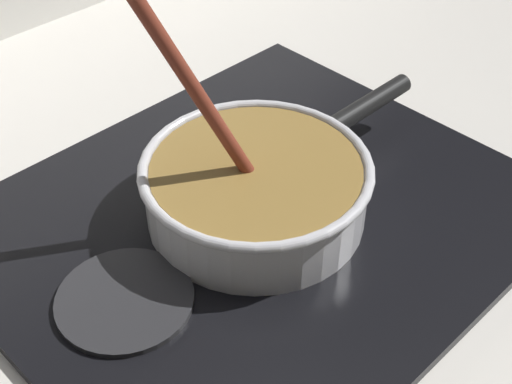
% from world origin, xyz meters
% --- Properties ---
extents(hob_plate, '(0.56, 0.48, 0.01)m').
position_xyz_m(hob_plate, '(0.12, 0.23, 0.01)').
color(hob_plate, black).
rests_on(hob_plate, ground).
extents(burner_ring, '(0.20, 0.20, 0.01)m').
position_xyz_m(burner_ring, '(0.12, 0.23, 0.02)').
color(burner_ring, '#592D0C').
rests_on(burner_ring, hob_plate).
extents(spare_burner, '(0.13, 0.13, 0.01)m').
position_xyz_m(spare_burner, '(-0.05, 0.23, 0.01)').
color(spare_burner, '#262628').
rests_on(spare_burner, hob_plate).
extents(cooking_pan, '(0.36, 0.24, 0.26)m').
position_xyz_m(cooking_pan, '(0.13, 0.23, 0.05)').
color(cooking_pan, silver).
rests_on(cooking_pan, hob_plate).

